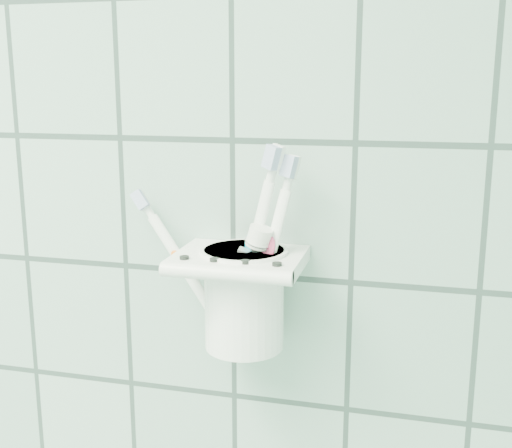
% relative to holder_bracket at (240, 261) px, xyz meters
% --- Properties ---
extents(holder_bracket, '(0.13, 0.10, 0.04)m').
position_rel_holder_bracket_xyz_m(holder_bracket, '(0.00, 0.00, 0.00)').
color(holder_bracket, white).
rests_on(holder_bracket, wall_back).
extents(cup, '(0.09, 0.09, 0.11)m').
position_rel_holder_bracket_xyz_m(cup, '(0.00, 0.00, -0.04)').
color(cup, white).
rests_on(cup, holder_bracket).
extents(toothbrush_pink, '(0.10, 0.03, 0.17)m').
position_rel_holder_bracket_xyz_m(toothbrush_pink, '(-0.02, 0.01, 0.01)').
color(toothbrush_pink, white).
rests_on(toothbrush_pink, cup).
extents(toothbrush_blue, '(0.05, 0.04, 0.20)m').
position_rel_holder_bracket_xyz_m(toothbrush_blue, '(0.01, -0.01, 0.02)').
color(toothbrush_blue, white).
rests_on(toothbrush_blue, cup).
extents(toothbrush_orange, '(0.06, 0.03, 0.21)m').
position_rel_holder_bracket_xyz_m(toothbrush_orange, '(-0.01, 0.01, 0.02)').
color(toothbrush_orange, white).
rests_on(toothbrush_orange, cup).
extents(toothpaste_tube, '(0.06, 0.03, 0.14)m').
position_rel_holder_bracket_xyz_m(toothpaste_tube, '(-0.01, 0.00, -0.01)').
color(toothpaste_tube, silver).
rests_on(toothpaste_tube, cup).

